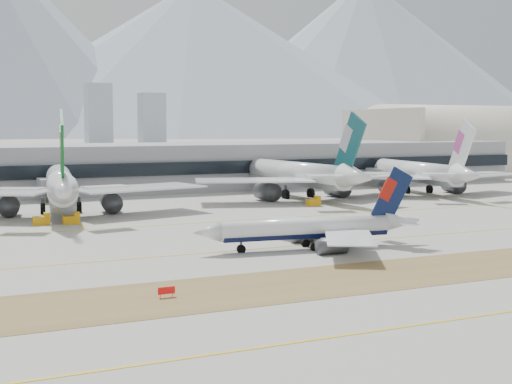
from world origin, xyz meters
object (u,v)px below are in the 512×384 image
taxiing_airliner (314,229)px  terminal (137,167)px  widebody_cathay (301,176)px  widebody_eva (61,186)px  widebody_china_air (420,174)px  hangar (462,172)px

taxiing_airliner → terminal: terminal is taller
widebody_cathay → widebody_eva: bearing=93.3°
taxiing_airliner → widebody_china_air: (78.85, 72.75, 2.78)m
terminal → widebody_china_air: bearing=-33.7°
widebody_cathay → widebody_china_air: size_ratio=1.09×
widebody_china_air → widebody_eva: bearing=100.7°
widebody_china_air → widebody_cathay: bearing=94.2°
widebody_eva → widebody_china_air: size_ratio=1.07×
widebody_cathay → terminal: bearing=33.5°
widebody_cathay → widebody_china_air: (40.82, -2.82, -0.49)m
widebody_eva → hangar: 203.41m
widebody_eva → widebody_china_air: 110.53m
widebody_eva → widebody_china_air: widebody_eva is taller
terminal → hangar: (154.56, 20.16, -7.37)m
taxiing_airliner → widebody_china_air: widebody_china_air is taller
widebody_eva → terminal: bearing=-23.2°
widebody_china_air → terminal: bearing=64.5°
taxiing_airliner → widebody_china_air: bearing=-130.3°
widebody_cathay → hangar: hangar is taller
widebody_eva → widebody_cathay: size_ratio=0.98×
widebody_cathay → hangar: (119.02, 68.20, -6.54)m
widebody_cathay → widebody_china_air: widebody_cathay is taller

